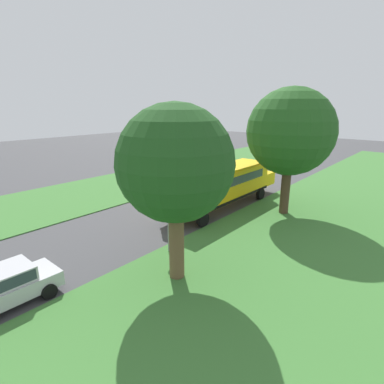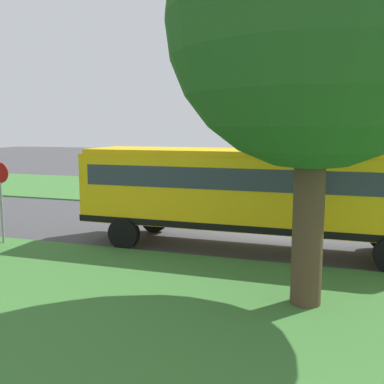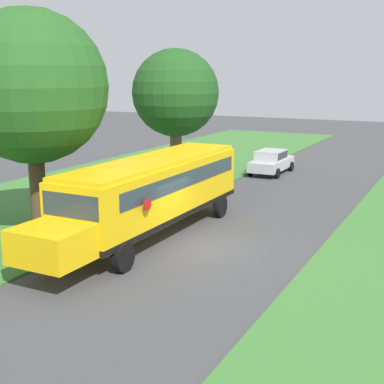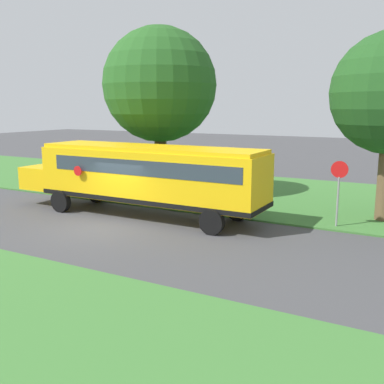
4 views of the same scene
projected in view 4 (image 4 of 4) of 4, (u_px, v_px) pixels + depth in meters
ground_plane at (101, 228)px, 18.29m from camera, size 120.00×120.00×0.00m
grass_verge at (210, 188)px, 26.89m from camera, size 12.00×80.00×0.08m
school_bus at (145, 174)px, 19.91m from camera, size 2.85×12.42×3.16m
oak_tree_beside_bus at (160, 86)px, 23.61m from camera, size 6.02×6.02×9.00m
stop_sign at (339, 186)px, 17.93m from camera, size 0.08×0.68×2.74m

